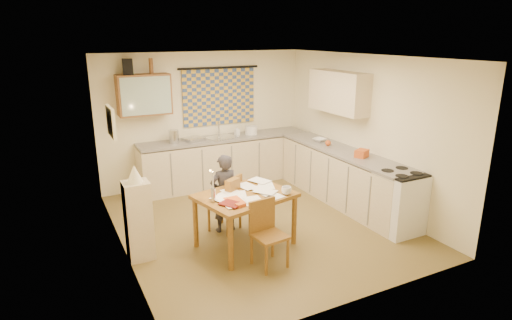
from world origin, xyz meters
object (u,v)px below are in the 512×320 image
dining_table (245,220)px  chair_far (226,213)px  stove (399,202)px  counter_right (342,177)px  person (224,193)px  shelf_stand (139,221)px  counter_back (225,161)px

dining_table → chair_far: 0.58m
stove → chair_far: stove is taller
counter_right → person: person is taller
counter_right → shelf_stand: bearing=-173.6°
chair_far → person: person is taller
shelf_stand → chair_far: bearing=11.5°
stove → person: (-2.25, 1.18, 0.13)m
stove → dining_table: 2.27m
counter_right → shelf_stand: (-3.54, -0.40, 0.07)m
counter_back → chair_far: 2.10m
chair_far → person: 0.32m
counter_back → counter_right: size_ratio=1.12×
counter_back → shelf_stand: bearing=-134.1°
stove → dining_table: stove is taller
dining_table → shelf_stand: 1.40m
person → shelf_stand: size_ratio=1.12×
stove → shelf_stand: (-3.54, 0.92, 0.06)m
chair_far → shelf_stand: 1.36m
chair_far → shelf_stand: size_ratio=0.82×
dining_table → person: person is taller
counter_back → stove: counter_back is taller
dining_table → person: (-0.07, 0.55, 0.20)m
counter_back → person: 2.11m
dining_table → shelf_stand: bearing=154.7°
person → shelf_stand: (-1.29, -0.26, -0.06)m
counter_back → dining_table: size_ratio=2.39×
person → stove: bearing=151.0°
stove → shelf_stand: bearing=165.5°
counter_right → shelf_stand: size_ratio=2.83×
dining_table → chair_far: size_ratio=1.61×
person → counter_back: bearing=-114.8°
counter_back → counter_right: (1.41, -1.80, -0.00)m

